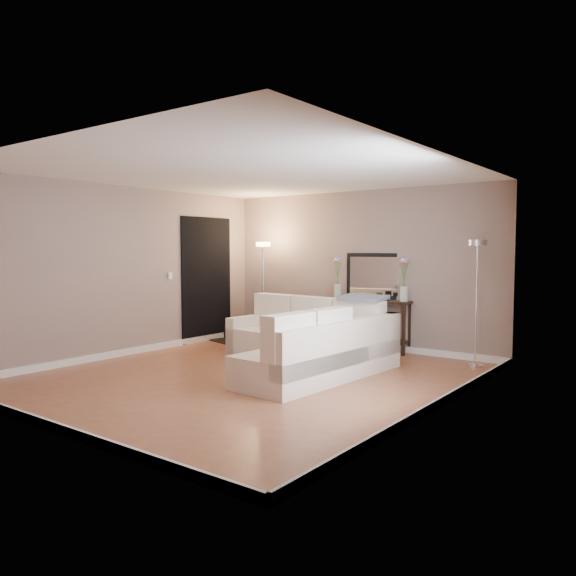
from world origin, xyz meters
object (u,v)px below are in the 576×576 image
Objects in this scene: console_table at (365,322)px; floor_lamp_lit at (263,271)px; floor_lamp_unlit at (477,277)px; sectional_sofa at (310,342)px.

floor_lamp_lit reaches higher than console_table.
console_table is 0.78× the size of floor_lamp_lit.
floor_lamp_unlit reaches higher than console_table.
sectional_sofa is 2.49m from floor_lamp_unlit.
floor_lamp_unlit is (3.77, 0.05, 0.00)m from floor_lamp_lit.
console_table is at bearing 7.64° from floor_lamp_lit.
sectional_sofa is at bearing -143.47° from floor_lamp_unlit.
floor_lamp_lit is (-1.91, -0.26, 0.78)m from console_table.
console_table is 0.78× the size of floor_lamp_unlit.
floor_lamp_lit reaches higher than sectional_sofa.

